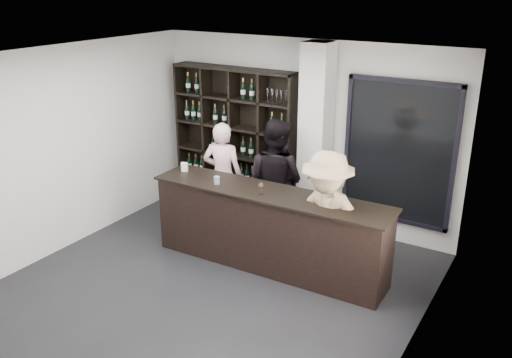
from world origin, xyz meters
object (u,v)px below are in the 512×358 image
Objects in this scene: tasting_counter at (269,230)px; taster_black at (275,181)px; wine_shelf at (235,141)px; customer at (326,221)px; taster_pink at (223,176)px.

tasting_counter is 1.78× the size of taster_black.
wine_shelf reaches higher than customer.
wine_shelf is at bearing 134.74° from tasting_counter.
taster_black reaches higher than customer.
tasting_counter is 1.50m from taster_pink.
taster_black is (1.17, -0.72, -0.26)m from wine_shelf.
customer is at bearing -4.33° from tasting_counter.
tasting_counter is 1.96× the size of taster_pink.
taster_pink is at bearing 160.73° from customer.
tasting_counter is 0.91m from customer.
tasting_counter is at bearing 132.28° from taster_pink.
taster_pink is at bearing 148.30° from tasting_counter.
wine_shelf is at bearing -88.42° from taster_pink.
taster_pink is at bearing -71.46° from wine_shelf.
wine_shelf is 1.41× the size of taster_pink.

